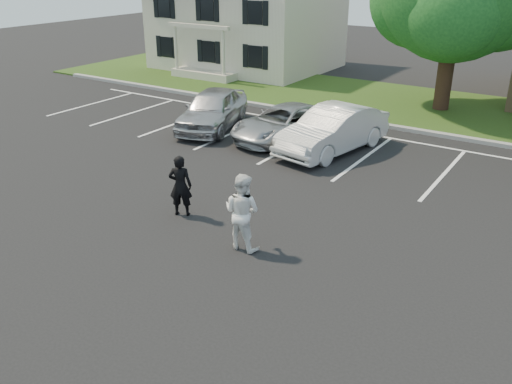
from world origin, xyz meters
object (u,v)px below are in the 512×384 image
car_white_sedan (333,130)px  house (247,4)px  car_silver_minivan (284,123)px  car_silver_west (213,109)px  man_black_suit (180,186)px  man_white_shirt (242,212)px

car_white_sedan → house: bearing=145.1°
car_silver_minivan → car_white_sedan: 2.22m
house → car_silver_west: house is taller
man_black_suit → house: bearing=-88.9°
house → man_black_suit: size_ratio=6.00×
man_black_suit → car_silver_minivan: size_ratio=0.37×
man_white_shirt → car_silver_minivan: man_white_shirt is taller
car_silver_minivan → house: bearing=140.5°
house → car_silver_minivan: house is taller
man_white_shirt → car_white_sedan: 7.77m
house → man_black_suit: bearing=-60.9°
car_silver_minivan → man_white_shirt: bearing=-55.1°
house → man_black_suit: 21.93m
car_silver_west → car_white_sedan: (5.40, 0.04, 0.00)m
man_black_suit → car_silver_west: (-4.25, 7.02, -0.06)m
house → car_silver_minivan: size_ratio=2.22×
man_white_shirt → house: bearing=-57.0°
man_white_shirt → car_white_sedan: size_ratio=0.39×
car_silver_west → car_white_sedan: 5.40m
house → man_black_suit: (10.57, -18.98, -2.97)m
car_silver_minivan → car_white_sedan: bearing=3.9°
house → car_white_sedan: house is taller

